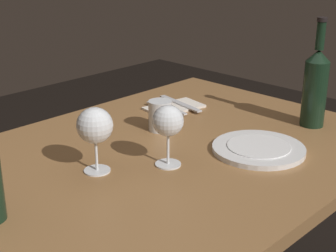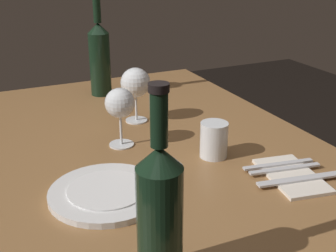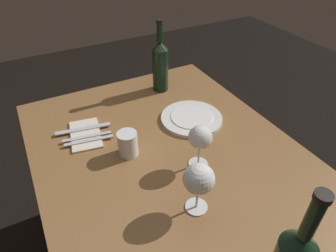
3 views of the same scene
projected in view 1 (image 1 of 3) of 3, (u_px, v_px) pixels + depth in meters
The scene contains 10 objects.
dining_table at pixel (158, 186), 1.38m from camera, with size 1.30×0.90×0.74m.
wine_glass_left at pixel (168, 123), 1.26m from camera, with size 0.08×0.08×0.16m.
wine_glass_right at pixel (95, 127), 1.22m from camera, with size 0.09×0.09×0.17m.
wine_bottle_second at pixel (315, 86), 1.52m from camera, with size 0.07×0.07×0.33m.
water_tumbler at pixel (160, 117), 1.51m from camera, with size 0.07×0.07×0.09m.
dinner_plate at pixel (259, 149), 1.38m from camera, with size 0.25×0.25×0.02m.
folded_napkin at pixel (174, 107), 1.71m from camera, with size 0.21×0.14×0.01m.
fork_inner at pixel (169, 107), 1.69m from camera, with size 0.04×0.18×0.00m.
fork_outer at pixel (164, 109), 1.68m from camera, with size 0.04×0.18×0.00m.
table_knife at pixel (180, 103), 1.73m from camera, with size 0.06×0.21×0.00m.
Camera 1 is at (-0.87, -0.88, 1.29)m, focal length 54.65 mm.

